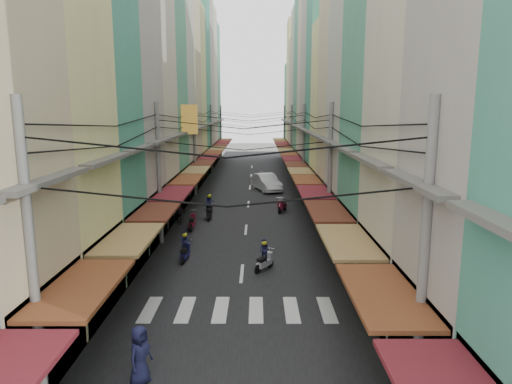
{
  "coord_description": "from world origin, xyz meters",
  "views": [
    {
      "loc": [
        0.75,
        -22.86,
        7.89
      ],
      "look_at": [
        0.66,
        4.86,
        2.73
      ],
      "focal_mm": 32.0,
      "sensor_mm": 36.0,
      "label": 1
    }
  ],
  "objects_px": {
    "bicycle": "(382,282)",
    "traffic_sign": "(343,236)",
    "white_car": "(267,191)",
    "market_umbrella": "(370,235)"
  },
  "relations": [
    {
      "from": "white_car",
      "to": "market_umbrella",
      "type": "relative_size",
      "value": 2.28
    },
    {
      "from": "bicycle",
      "to": "traffic_sign",
      "type": "bearing_deg",
      "value": 40.03
    },
    {
      "from": "bicycle",
      "to": "traffic_sign",
      "type": "xyz_separation_m",
      "value": [
        -1.68,
        0.98,
        1.89
      ]
    },
    {
      "from": "traffic_sign",
      "to": "white_car",
      "type": "bearing_deg",
      "value": 98.1
    },
    {
      "from": "white_car",
      "to": "market_umbrella",
      "type": "distance_m",
      "value": 23.75
    },
    {
      "from": "white_car",
      "to": "bicycle",
      "type": "relative_size",
      "value": 3.55
    },
    {
      "from": "market_umbrella",
      "to": "traffic_sign",
      "type": "relative_size",
      "value": 0.95
    },
    {
      "from": "white_car",
      "to": "market_umbrella",
      "type": "xyz_separation_m",
      "value": [
        4.22,
        -23.27,
        2.2
      ]
    },
    {
      "from": "white_car",
      "to": "traffic_sign",
      "type": "distance_m",
      "value": 22.64
    },
    {
      "from": "traffic_sign",
      "to": "bicycle",
      "type": "bearing_deg",
      "value": -30.31
    }
  ]
}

